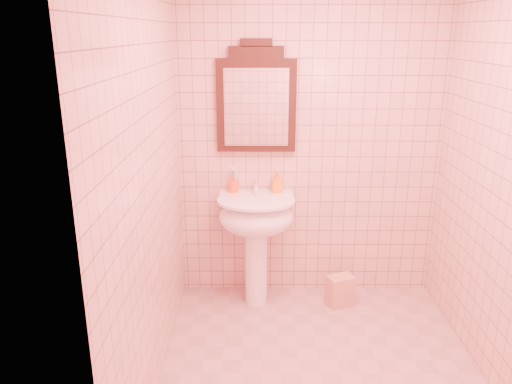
{
  "coord_description": "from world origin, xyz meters",
  "views": [
    {
      "loc": [
        -0.4,
        -2.63,
        2.04
      ],
      "look_at": [
        -0.41,
        0.55,
        1.02
      ],
      "focal_mm": 35.0,
      "sensor_mm": 36.0,
      "label": 1
    }
  ],
  "objects_px": {
    "pedestal_sink": "(256,224)",
    "toothbrush_cup": "(234,186)",
    "soap_dispenser": "(277,182)",
    "mirror": "(256,101)",
    "towel": "(340,291)"
  },
  "relations": [
    {
      "from": "pedestal_sink",
      "to": "toothbrush_cup",
      "type": "bearing_deg",
      "value": 137.54
    },
    {
      "from": "soap_dispenser",
      "to": "towel",
      "type": "distance_m",
      "value": 0.98
    },
    {
      "from": "toothbrush_cup",
      "to": "soap_dispenser",
      "type": "xyz_separation_m",
      "value": [
        0.33,
        0.0,
        0.03
      ]
    },
    {
      "from": "mirror",
      "to": "towel",
      "type": "distance_m",
      "value": 1.6
    },
    {
      "from": "pedestal_sink",
      "to": "mirror",
      "type": "bearing_deg",
      "value": 90.0
    },
    {
      "from": "soap_dispenser",
      "to": "mirror",
      "type": "bearing_deg",
      "value": 154.59
    },
    {
      "from": "soap_dispenser",
      "to": "towel",
      "type": "relative_size",
      "value": 0.68
    },
    {
      "from": "toothbrush_cup",
      "to": "soap_dispenser",
      "type": "relative_size",
      "value": 1.09
    },
    {
      "from": "mirror",
      "to": "soap_dispenser",
      "type": "relative_size",
      "value": 5.01
    },
    {
      "from": "towel",
      "to": "soap_dispenser",
      "type": "bearing_deg",
      "value": 157.99
    },
    {
      "from": "pedestal_sink",
      "to": "mirror",
      "type": "xyz_separation_m",
      "value": [
        -0.0,
        0.2,
        0.9
      ]
    },
    {
      "from": "mirror",
      "to": "toothbrush_cup",
      "type": "distance_m",
      "value": 0.67
    },
    {
      "from": "pedestal_sink",
      "to": "mirror",
      "type": "relative_size",
      "value": 1.05
    },
    {
      "from": "pedestal_sink",
      "to": "toothbrush_cup",
      "type": "xyz_separation_m",
      "value": [
        -0.17,
        0.16,
        0.25
      ]
    },
    {
      "from": "mirror",
      "to": "pedestal_sink",
      "type": "bearing_deg",
      "value": -90.0
    }
  ]
}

